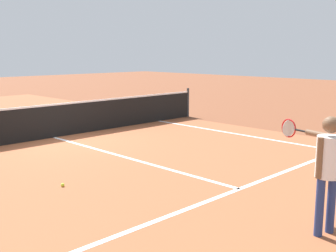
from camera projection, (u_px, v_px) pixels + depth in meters
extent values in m
plane|color=brown|center=(54.00, 137.00, 11.86)|extent=(60.00, 60.00, 0.00)
cube|color=#9E5433|center=(54.00, 137.00, 11.86)|extent=(10.62, 24.40, 0.00)
cube|color=white|center=(321.00, 148.00, 10.54)|extent=(0.10, 11.89, 0.01)
cube|color=white|center=(239.00, 189.00, 7.38)|extent=(8.22, 0.10, 0.01)
cube|color=white|center=(125.00, 157.00, 9.62)|extent=(0.10, 6.40, 0.01)
cylinder|color=#33383D|center=(188.00, 102.00, 15.65)|extent=(0.09, 0.09, 1.07)
cube|color=black|center=(53.00, 122.00, 11.78)|extent=(11.20, 0.02, 0.91)
cube|color=white|center=(53.00, 105.00, 11.70)|extent=(11.20, 0.03, 0.05)
cylinder|color=navy|center=(320.00, 208.00, 5.44)|extent=(0.11, 0.11, 0.78)
cylinder|color=navy|center=(331.00, 205.00, 5.55)|extent=(0.11, 0.11, 0.78)
cylinder|color=white|center=(329.00, 157.00, 5.38)|extent=(0.32, 0.32, 0.55)
sphere|color=brown|center=(331.00, 125.00, 5.31)|extent=(0.22, 0.22, 0.22)
cylinder|color=brown|center=(320.00, 158.00, 5.29)|extent=(0.08, 0.08, 0.53)
cylinder|color=brown|center=(322.00, 135.00, 5.65)|extent=(0.22, 0.53, 0.08)
cylinder|color=black|center=(301.00, 131.00, 5.97)|extent=(0.08, 0.22, 0.03)
torus|color=red|center=(289.00, 128.00, 6.18)|extent=(0.10, 0.28, 0.28)
cylinder|color=silver|center=(289.00, 128.00, 6.18)|extent=(0.24, 0.07, 0.25)
sphere|color=#CCE033|center=(63.00, 185.00, 7.51)|extent=(0.07, 0.07, 0.07)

